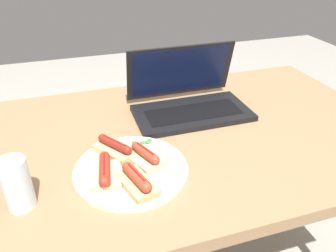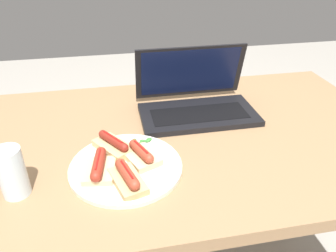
% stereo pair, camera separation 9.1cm
% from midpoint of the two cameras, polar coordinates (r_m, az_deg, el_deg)
% --- Properties ---
extents(desk, '(1.39, 0.79, 0.72)m').
position_cam_midpoint_polar(desk, '(1.01, -1.75, -4.18)').
color(desk, '#93704C').
rests_on(desk, ground_plane).
extents(laptop, '(0.38, 0.25, 0.20)m').
position_cam_midpoint_polar(laptop, '(1.09, 1.25, 4.42)').
color(laptop, black).
rests_on(laptop, desk).
extents(plate, '(0.29, 0.29, 0.02)m').
position_cam_midpoint_polar(plate, '(0.84, -9.58, -7.49)').
color(plate, silver).
rests_on(plate, desk).
extents(sausage_toast_left, '(0.10, 0.12, 0.04)m').
position_cam_midpoint_polar(sausage_toast_left, '(0.84, -7.02, -5.44)').
color(sausage_toast_left, '#D6B784').
rests_on(sausage_toast_left, plate).
extents(sausage_toast_middle, '(0.09, 0.12, 0.04)m').
position_cam_midpoint_polar(sausage_toast_middle, '(0.81, -14.10, -7.88)').
color(sausage_toast_middle, '#D6B784').
rests_on(sausage_toast_middle, plate).
extents(sausage_toast_right, '(0.12, 0.13, 0.04)m').
position_cam_midpoint_polar(sausage_toast_right, '(0.89, -12.11, -3.91)').
color(sausage_toast_right, tan).
rests_on(sausage_toast_right, plate).
extents(sausage_toast_extra, '(0.09, 0.13, 0.05)m').
position_cam_midpoint_polar(sausage_toast_extra, '(0.77, -8.86, -9.55)').
color(sausage_toast_extra, tan).
rests_on(sausage_toast_extra, plate).
extents(salad_pile, '(0.07, 0.05, 0.01)m').
position_cam_midpoint_polar(salad_pile, '(0.92, -7.73, -3.22)').
color(salad_pile, '#387A33').
rests_on(salad_pile, plate).
extents(drinking_glass, '(0.06, 0.06, 0.12)m').
position_cam_midpoint_polar(drinking_glass, '(0.80, -27.96, -9.05)').
color(drinking_glass, silver).
rests_on(drinking_glass, desk).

